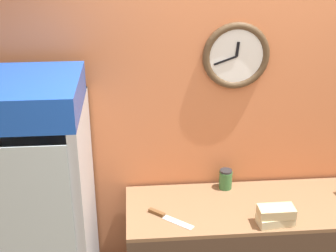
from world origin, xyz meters
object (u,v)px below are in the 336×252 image
Objects in this scene: sandwich_stack_middle at (276,212)px; chefs_knife at (164,216)px; beverage_cooler at (36,208)px; condiment_jar at (226,179)px; sandwich_stack_bottom at (275,220)px.

sandwich_stack_middle is 0.81× the size of chefs_knife.
beverage_cooler is at bearing 172.80° from sandwich_stack_middle.
chefs_knife is at bearing -4.25° from beverage_cooler.
beverage_cooler is 1.43m from sandwich_stack_middle.
sandwich_stack_middle is at bearing -10.63° from chefs_knife.
beverage_cooler is 8.54× the size of sandwich_stack_middle.
sandwich_stack_middle is 0.48m from condiment_jar.
condiment_jar reaches higher than sandwich_stack_bottom.
sandwich_stack_bottom is 0.06m from sandwich_stack_middle.
chefs_knife is 0.53m from condiment_jar.
beverage_cooler reaches higher than sandwich_stack_middle.
sandwich_stack_bottom is 1.65× the size of condiment_jar.
condiment_jar is at bearing 11.61° from beverage_cooler.
sandwich_stack_middle is at bearing -7.20° from beverage_cooler.
beverage_cooler is at bearing 175.75° from chefs_knife.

